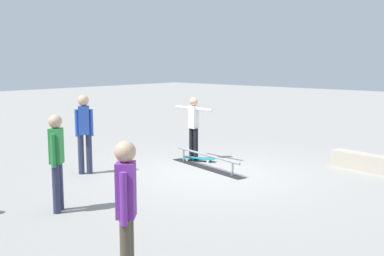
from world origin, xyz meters
TOP-DOWN VIEW (x-y plane):
  - ground_plane at (0.00, 0.00)m, footprint 60.00×60.00m
  - grind_rail at (0.44, -0.32)m, footprint 2.48×0.77m
  - skate_ledge at (-2.57, -2.55)m, footprint 2.00×0.66m
  - skater_main at (1.31, -0.85)m, footprint 1.27×0.22m
  - skateboard_main at (1.07, -0.78)m, footprint 0.82×0.48m
  - bystander_blue_shirt at (2.09, 1.87)m, footprint 0.31×0.36m
  - bystander_green_shirt at (0.23, 3.73)m, footprint 0.28×0.33m
  - bystander_purple_shirt at (-2.72, 4.74)m, footprint 0.30×0.34m

SIDE VIEW (x-z plane):
  - ground_plane at x=0.00m, z-range 0.00..0.00m
  - skateboard_main at x=1.07m, z-range 0.03..0.12m
  - grind_rail at x=0.44m, z-range -0.02..0.31m
  - skate_ledge at x=-2.57m, z-range 0.00..0.38m
  - bystander_green_shirt at x=0.23m, z-range 0.11..1.73m
  - skater_main at x=1.31m, z-range 0.13..1.71m
  - bystander_purple_shirt at x=-2.72m, z-range 0.11..1.77m
  - bystander_blue_shirt at x=2.09m, z-range 0.11..1.86m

